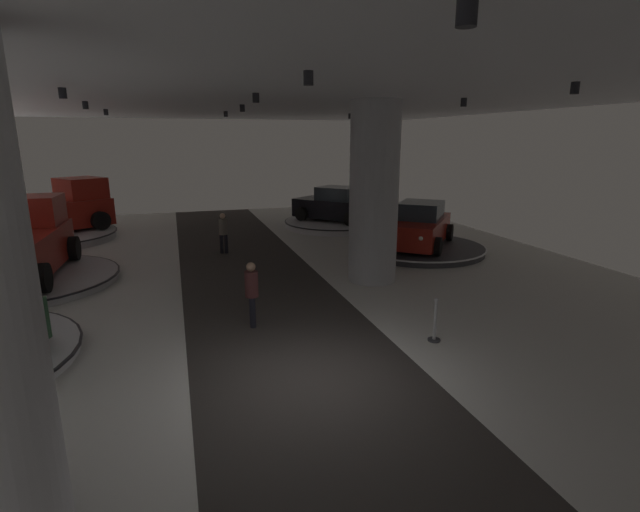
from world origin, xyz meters
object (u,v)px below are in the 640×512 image
Objects in this scene: display_platform_far_right at (418,248)px; display_platform_deep_left at (48,236)px; display_platform_deep_right at (336,223)px; display_car_deep_right at (336,206)px; column_right at (374,194)px; display_platform_far_left at (21,281)px; display_car_far_right at (419,226)px; pickup_truck_deep_left at (52,211)px; visitor_walking_far at (223,231)px; visitor_walking_near at (252,290)px; pickup_truck_far_left at (19,245)px.

display_platform_far_right is 0.92× the size of display_platform_deep_left.
display_platform_deep_right is 0.91m from display_car_deep_right.
display_platform_deep_left is (-14.60, 6.65, 0.04)m from display_platform_far_right.
column_right is 0.97× the size of display_platform_far_left.
pickup_truck_deep_left is at bearing 154.63° from display_car_far_right.
display_car_deep_right is 7.29m from visitor_walking_far.
display_platform_far_right is (3.30, 2.98, -2.61)m from column_right.
display_platform_far_right is at bearing 36.77° from visitor_walking_near.
display_platform_far_left is at bearing 165.66° from column_right.
column_right is 9.58m from display_platform_deep_right.
display_car_far_right is at bearing -14.81° from visitor_walking_far.
display_platform_deep_right is at bearing 62.17° from visitor_walking_near.
display_platform_far_left is at bearing -92.01° from pickup_truck_far_left.
display_car_far_right is at bearing 49.40° from display_platform_far_right.
pickup_truck_far_left is 1.23× the size of display_car_deep_right.
pickup_truck_far_left is (0.01, 0.32, 1.04)m from display_platform_far_left.
display_car_deep_right is (12.50, 6.31, 0.95)m from display_platform_far_left.
visitor_walking_near reaches higher than display_platform_far_right.
visitor_walking_near is at bearing -90.97° from visitor_walking_far.
display_platform_far_right is 3.29× the size of visitor_walking_near.
visitor_walking_near and visitor_walking_far have the same top height.
visitor_walking_far is at bearing 129.69° from column_right.
display_platform_far_left is at bearing -178.83° from display_platform_far_right.
display_car_deep_right is (12.49, 5.99, -0.10)m from pickup_truck_far_left.
column_right is 3.46× the size of visitor_walking_near.
pickup_truck_far_left is 0.95× the size of display_platform_deep_left.
visitor_walking_near reaches higher than display_platform_deep_left.
pickup_truck_far_left is at bearing -154.25° from display_platform_deep_right.
display_car_far_right is at bearing 36.82° from visitor_walking_near.
display_car_far_right is at bearing -77.05° from display_car_deep_right.
display_platform_deep_right is 13.24m from display_platform_deep_left.
column_right is 9.36m from display_car_deep_right.
pickup_truck_far_left is 6.73m from display_platform_deep_left.
column_right reaches higher than display_platform_deep_right.
display_car_far_right is 2.74× the size of visitor_walking_far.
pickup_truck_deep_left is 8.45m from visitor_walking_far.
pickup_truck_deep_left reaches higher than display_platform_far_right.
display_platform_deep_right is 13.03m from pickup_truck_deep_left.
visitor_walking_far reaches higher than display_platform_deep_right.
display_platform_far_left is 3.57× the size of visitor_walking_far.
visitor_walking_near is at bearing -117.95° from display_car_deep_right.
display_platform_far_left is 6.86m from visitor_walking_far.
visitor_walking_near reaches higher than display_platform_far_left.
display_platform_far_left is at bearing -153.21° from display_car_deep_right.
pickup_truck_deep_left is 14.21m from visitor_walking_near.
pickup_truck_far_left is 1.03× the size of display_platform_deep_right.
display_platform_far_left is at bearing -178.74° from display_car_far_right.
column_right reaches higher than display_car_far_right.
display_platform_far_left is at bearing -160.52° from visitor_walking_far.
display_platform_far_left is 8.31m from visitor_walking_near.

